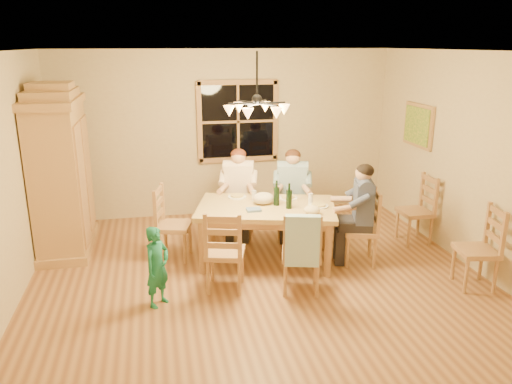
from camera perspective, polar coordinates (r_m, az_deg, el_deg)
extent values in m
plane|color=brown|center=(6.33, 0.10, -9.41)|extent=(5.50, 5.50, 0.00)
cube|color=white|center=(5.69, 0.11, 15.84)|extent=(5.50, 5.00, 0.02)
cube|color=#C4AF8A|center=(8.27, -3.48, 6.67)|extent=(5.50, 0.02, 2.70)
cube|color=#C4AF8A|center=(5.96, -26.75, 0.94)|extent=(0.02, 5.00, 2.70)
cube|color=#C4AF8A|center=(6.95, 22.92, 3.45)|extent=(0.02, 5.00, 2.70)
cube|color=black|center=(8.25, -2.09, 8.07)|extent=(1.20, 0.03, 1.20)
cube|color=#A37A48|center=(8.23, -2.07, 8.05)|extent=(1.30, 0.06, 1.30)
cube|color=#A57C47|center=(7.89, 18.08, 7.24)|extent=(0.04, 0.78, 0.64)
cube|color=#1E6B2D|center=(7.88, 17.89, 7.24)|extent=(0.02, 0.68, 0.54)
cylinder|color=black|center=(5.70, 0.11, 13.17)|extent=(0.02, 0.02, 0.53)
sphere|color=black|center=(5.72, 0.11, 10.52)|extent=(0.12, 0.12, 0.12)
cylinder|color=black|center=(5.76, 1.69, 10.15)|extent=(0.34, 0.02, 0.02)
cone|color=#FFB259|center=(5.81, 3.24, 9.39)|extent=(0.13, 0.13, 0.12)
cylinder|color=black|center=(5.87, 0.60, 10.29)|extent=(0.19, 0.31, 0.02)
cone|color=#FFB259|center=(6.03, 1.07, 9.69)|extent=(0.13, 0.13, 0.12)
cylinder|color=black|center=(5.84, -0.95, 10.25)|extent=(0.19, 0.31, 0.02)
cone|color=#FFB259|center=(5.97, -1.97, 9.61)|extent=(0.13, 0.13, 0.12)
cylinder|color=black|center=(5.69, -1.49, 10.08)|extent=(0.34, 0.02, 0.02)
cone|color=#FFB259|center=(5.68, -3.10, 9.23)|extent=(0.13, 0.13, 0.12)
cylinder|color=black|center=(5.57, -0.41, 9.94)|extent=(0.19, 0.31, 0.02)
cone|color=#FFB259|center=(5.43, -0.96, 8.91)|extent=(0.13, 0.13, 0.12)
cylinder|color=black|center=(5.61, 1.22, 9.98)|extent=(0.19, 0.31, 0.02)
cone|color=#FFB259|center=(5.50, 2.36, 9.00)|extent=(0.13, 0.13, 0.12)
cube|color=#A57C47|center=(7.27, -21.36, 1.31)|extent=(0.60, 1.30, 2.00)
cube|color=#A57C47|center=(7.09, -22.26, 9.52)|extent=(0.66, 1.40, 0.10)
cube|color=#A57C47|center=(7.08, -22.35, 10.32)|extent=(0.58, 1.00, 0.12)
cube|color=#A57C47|center=(7.07, -22.44, 11.12)|extent=(0.52, 0.55, 0.10)
cube|color=#A37A48|center=(6.91, -19.25, 0.76)|extent=(0.03, 0.55, 1.60)
cube|color=#A37A48|center=(7.54, -18.66, 2.11)|extent=(0.03, 0.55, 1.60)
cube|color=#A57C47|center=(7.56, -20.61, -5.57)|extent=(0.66, 1.40, 0.12)
cube|color=tan|center=(6.47, 1.18, -1.84)|extent=(1.98, 1.50, 0.06)
cube|color=#A37A48|center=(6.49, 1.18, -2.51)|extent=(1.80, 1.32, 0.10)
cylinder|color=#A37A48|center=(6.27, -6.19, -6.25)|extent=(0.09, 0.09, 0.70)
cylinder|color=#A37A48|center=(6.21, 8.24, -6.58)|extent=(0.09, 0.09, 0.70)
cylinder|color=#A37A48|center=(7.08, -5.02, -3.50)|extent=(0.09, 0.09, 0.70)
cylinder|color=#A37A48|center=(7.02, 7.70, -3.76)|extent=(0.09, 0.09, 0.70)
cube|color=#A37A48|center=(7.37, -1.98, -1.79)|extent=(0.54, 0.52, 0.06)
cube|color=#A37A48|center=(7.29, -2.00, 0.22)|extent=(0.38, 0.15, 0.54)
cube|color=#A37A48|center=(7.34, 4.12, -1.91)|extent=(0.54, 0.52, 0.06)
cube|color=#A37A48|center=(7.26, 4.16, 0.11)|extent=(0.38, 0.15, 0.54)
cube|color=#A37A48|center=(5.83, -3.55, -6.96)|extent=(0.54, 0.52, 0.06)
cube|color=#A37A48|center=(5.73, -3.60, -4.48)|extent=(0.38, 0.15, 0.54)
cube|color=#A37A48|center=(5.79, 5.20, -7.16)|extent=(0.54, 0.52, 0.06)
cube|color=#A37A48|center=(5.69, 5.27, -4.67)|extent=(0.38, 0.15, 0.54)
cube|color=#A37A48|center=(6.72, -9.33, -3.88)|extent=(0.52, 0.54, 0.06)
cube|color=#A37A48|center=(6.63, -9.44, -1.69)|extent=(0.15, 0.38, 0.54)
cube|color=#A37A48|center=(6.63, 11.81, -4.31)|extent=(0.52, 0.54, 0.06)
cube|color=#A37A48|center=(6.54, 11.95, -2.10)|extent=(0.15, 0.38, 0.54)
cube|color=beige|center=(7.26, -2.01, 1.13)|extent=(0.44, 0.32, 0.52)
cube|color=#262328|center=(7.35, -1.98, -1.20)|extent=(0.48, 0.51, 0.14)
sphere|color=tan|center=(7.16, -2.04, 4.06)|extent=(0.21, 0.21, 0.21)
ellipsoid|color=#592614|center=(7.16, -2.04, 4.30)|extent=(0.22, 0.22, 0.17)
cube|color=#2E5E7E|center=(7.22, 4.18, 1.03)|extent=(0.44, 0.32, 0.52)
cube|color=#262328|center=(7.31, 4.13, -1.31)|extent=(0.48, 0.51, 0.14)
sphere|color=tan|center=(7.13, 4.25, 3.97)|extent=(0.21, 0.21, 0.21)
ellipsoid|color=#381E11|center=(7.13, 4.25, 4.20)|extent=(0.22, 0.22, 0.17)
cube|color=#414868|center=(6.50, 12.02, -1.10)|extent=(0.32, 0.44, 0.52)
cube|color=#262328|center=(6.60, 11.85, -3.66)|extent=(0.51, 0.48, 0.14)
sphere|color=tan|center=(6.40, 12.22, 2.15)|extent=(0.21, 0.21, 0.21)
ellipsoid|color=black|center=(6.39, 12.24, 2.41)|extent=(0.22, 0.22, 0.17)
cube|color=#98BDCE|center=(5.52, 5.31, -5.58)|extent=(0.39, 0.20, 0.58)
cylinder|color=black|center=(6.44, 2.36, -0.11)|extent=(0.08, 0.08, 0.33)
cylinder|color=black|center=(6.33, 3.80, -0.45)|extent=(0.08, 0.08, 0.33)
cylinder|color=white|center=(6.81, -2.16, -0.55)|extent=(0.26, 0.26, 0.02)
cylinder|color=white|center=(6.76, 3.68, -0.70)|extent=(0.26, 0.26, 0.02)
cylinder|color=white|center=(6.47, 7.15, -1.60)|extent=(0.26, 0.26, 0.02)
cylinder|color=silver|center=(6.65, -0.22, -0.41)|extent=(0.06, 0.06, 0.14)
cylinder|color=silver|center=(6.54, 6.26, -0.80)|extent=(0.06, 0.06, 0.14)
ellipsoid|color=#D3BE8C|center=(6.16, 6.41, -2.06)|extent=(0.20, 0.20, 0.11)
cube|color=slate|center=(6.26, -0.27, -2.03)|extent=(0.21, 0.18, 0.03)
ellipsoid|color=tan|center=(6.51, 0.83, -0.73)|extent=(0.28, 0.22, 0.15)
imported|color=#1A7559|center=(5.57, -11.22, -8.36)|extent=(0.39, 0.39, 0.91)
cube|color=#A37A48|center=(6.41, 23.86, -6.19)|extent=(0.49, 0.51, 0.06)
cube|color=#A37A48|center=(6.31, 24.15, -3.93)|extent=(0.12, 0.38, 0.54)
cube|color=#A37A48|center=(7.52, 17.71, -2.22)|extent=(0.42, 0.44, 0.06)
cube|color=#A37A48|center=(7.44, 17.89, -0.25)|extent=(0.05, 0.38, 0.54)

